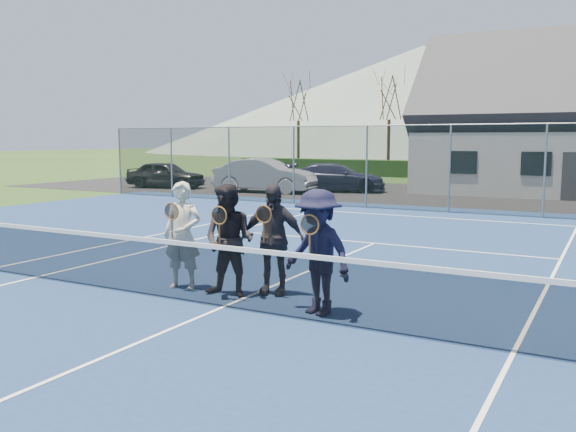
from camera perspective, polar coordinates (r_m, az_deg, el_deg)
name	(u,v)px	position (r m, az deg, el deg)	size (l,w,h in m)	color
ground	(485,197)	(27.87, 17.97, 1.68)	(220.00, 220.00, 0.00)	#254117
court_surface	(223,308)	(9.23, -6.12, -8.58)	(30.00, 30.00, 0.02)	navy
tarmac_carpark	(397,193)	(28.87, 10.15, 2.11)	(40.00, 12.00, 0.01)	black
hedge_row	(524,172)	(39.67, 21.24, 3.88)	(40.00, 1.20, 1.10)	black
hill_west	(422,100)	(106.82, 12.39, 10.52)	(110.00, 110.00, 18.00)	slate
car_a	(166,175)	(32.16, -11.37, 3.82)	(1.64, 4.07, 1.39)	black
car_b	(265,176)	(28.91, -2.16, 3.81)	(1.70, 4.87, 1.61)	#9C9EA4
car_c	(336,178)	(29.36, 4.54, 3.60)	(1.91, 4.70, 1.37)	#181831
court_markings	(223,307)	(9.23, -6.12, -8.49)	(11.03, 23.83, 0.01)	white
tennis_net	(222,274)	(9.10, -6.17, -5.38)	(11.68, 0.08, 1.10)	slate
perimeter_fence	(450,169)	(21.43, 14.88, 4.31)	(30.07, 0.07, 3.02)	slate
tree_a	(298,94)	(45.59, 0.98, 11.33)	(3.20, 3.20, 7.77)	#3C2A15
tree_b	(390,91)	(42.81, 9.49, 11.50)	(3.20, 3.20, 7.77)	#361F13
tree_c	(567,84)	(40.54, 24.63, 11.20)	(3.20, 3.20, 7.77)	#341F13
player_a	(183,235)	(10.34, -9.84, -1.77)	(0.74, 0.57, 1.80)	beige
player_b	(229,241)	(9.69, -5.51, -2.30)	(0.94, 0.76, 1.80)	black
player_c	(272,239)	(9.81, -1.47, -2.15)	(1.13, 0.67, 1.80)	#26252A
player_d	(318,252)	(8.67, 2.83, -3.40)	(1.31, 0.98, 1.80)	black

